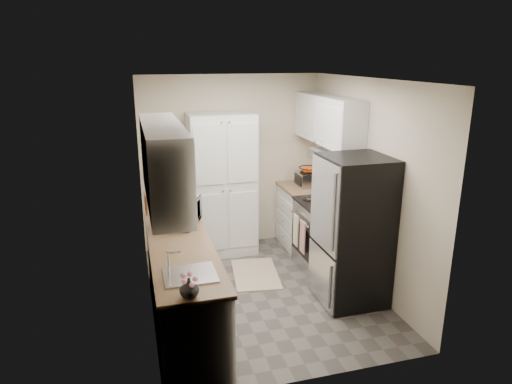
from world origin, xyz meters
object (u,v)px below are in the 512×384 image
(wine_bottle, at_px, (158,205))
(toaster_oven, at_px, (307,179))
(pantry_cabinet, at_px, (222,185))
(microwave, at_px, (181,213))
(electric_range, at_px, (325,235))
(refrigerator, at_px, (353,231))

(wine_bottle, bearing_deg, toaster_oven, 19.79)
(pantry_cabinet, height_order, wine_bottle, pantry_cabinet)
(wine_bottle, xyz_separation_m, toaster_oven, (2.18, 0.78, -0.05))
(microwave, xyz_separation_m, wine_bottle, (-0.23, 0.33, 0.01))
(toaster_oven, bearing_deg, pantry_cabinet, 176.44)
(microwave, distance_m, wine_bottle, 0.40)
(electric_range, bearing_deg, pantry_cabinet, 141.78)
(refrigerator, bearing_deg, toaster_oven, 86.64)
(refrigerator, bearing_deg, wine_bottle, 157.57)
(toaster_oven, bearing_deg, refrigerator, -93.06)
(wine_bottle, relative_size, toaster_oven, 0.85)
(wine_bottle, bearing_deg, microwave, -54.85)
(refrigerator, height_order, wine_bottle, refrigerator)
(refrigerator, relative_size, toaster_oven, 4.87)
(electric_range, relative_size, microwave, 2.23)
(pantry_cabinet, xyz_separation_m, refrigerator, (1.14, -1.73, -0.15))
(electric_range, xyz_separation_m, toaster_oven, (0.06, 0.84, 0.54))
(microwave, bearing_deg, toaster_oven, -37.71)
(wine_bottle, bearing_deg, electric_range, -1.58)
(electric_range, xyz_separation_m, refrigerator, (-0.03, -0.80, 0.37))
(microwave, relative_size, wine_bottle, 1.70)
(electric_range, distance_m, toaster_oven, 1.00)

